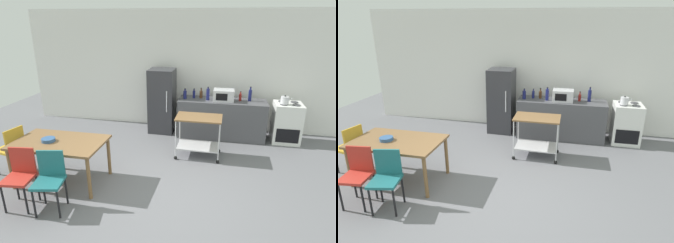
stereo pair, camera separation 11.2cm
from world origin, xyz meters
TOP-DOWN VIEW (x-y plane):
  - ground_plane at (0.00, 0.00)m, footprint 12.00×12.00m
  - back_wall at (0.00, 3.20)m, footprint 8.40×0.12m
  - kitchen_counter at (0.90, 2.60)m, footprint 2.00×0.64m
  - dining_table at (-1.69, 0.01)m, footprint 1.50×0.90m
  - chair_teal at (-1.43, -0.71)m, footprint 0.47×0.47m
  - chair_red at (-1.91, -0.71)m, footprint 0.45×0.45m
  - chair_mustard at (-2.69, 0.07)m, footprint 0.47×0.47m
  - stove_oven at (2.35, 2.62)m, footprint 0.60×0.61m
  - refrigerator at (-0.55, 2.70)m, footprint 0.60×0.63m
  - kitchen_cart at (0.48, 1.46)m, footprint 0.91×0.57m
  - bottle_soy_sauce at (0.03, 2.57)m, footprint 0.08×0.08m
  - bottle_sparkling_water at (0.23, 2.67)m, footprint 0.06×0.06m
  - bottle_soda at (0.39, 2.70)m, footprint 0.07×0.07m
  - bottle_hot_sauce at (0.56, 2.56)m, footprint 0.07×0.07m
  - microwave at (0.92, 2.56)m, footprint 0.46×0.35m
  - bottle_sesame_oil at (1.29, 2.65)m, footprint 0.06×0.06m
  - bottle_wine at (1.51, 2.67)m, footprint 0.08×0.08m
  - fruit_bowl at (-1.86, -0.03)m, footprint 0.22×0.22m
  - kettle at (2.23, 2.52)m, footprint 0.24×0.17m

SIDE VIEW (x-z plane):
  - ground_plane at x=0.00m, z-range 0.00..0.00m
  - kitchen_counter at x=0.90m, z-range 0.00..0.90m
  - stove_oven at x=2.35m, z-range -0.01..0.91m
  - chair_teal at x=-1.43m, z-range 0.07..0.96m
  - chair_red at x=-1.91m, z-range 0.07..0.96m
  - chair_mustard at x=-2.69m, z-range 0.07..0.96m
  - kitchen_cart at x=0.48m, z-range 0.15..1.00m
  - dining_table at x=-1.69m, z-range 0.30..1.05m
  - refrigerator at x=-0.55m, z-range 0.00..1.55m
  - fruit_bowl at x=-1.86m, z-range 0.75..0.81m
  - bottle_sesame_oil at x=1.29m, z-range 0.88..1.10m
  - bottle_sparkling_water at x=0.23m, z-range 0.88..1.10m
  - bottle_soda at x=0.39m, z-range 0.87..1.12m
  - bottle_soy_sauce at x=0.03m, z-range 0.88..1.12m
  - kettle at x=2.23m, z-range 0.91..1.10m
  - microwave at x=0.92m, z-range 0.90..1.16m
  - bottle_hot_sauce at x=0.56m, z-range 0.88..1.19m
  - bottle_wine at x=1.51m, z-range 0.87..1.20m
  - back_wall at x=0.00m, z-range 0.00..2.90m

